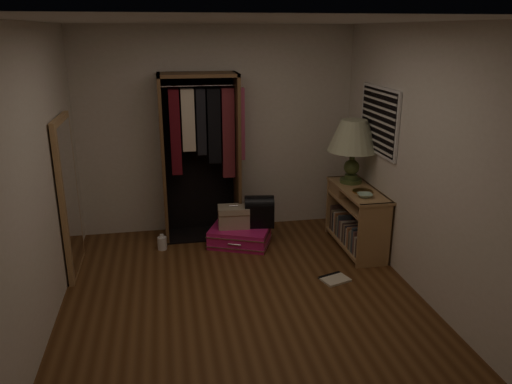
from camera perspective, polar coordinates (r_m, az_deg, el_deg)
ground at (r=5.01m, az=-1.41°, el=-12.30°), size 4.00×4.00×0.00m
room_walls at (r=4.50m, az=-0.69°, el=4.81°), size 3.52×4.02×2.60m
console_bookshelf at (r=6.14m, az=11.27°, el=-2.68°), size 0.42×1.12×0.75m
open_wardrobe at (r=6.20m, az=-6.16°, el=5.70°), size 1.02×0.50×2.05m
floor_mirror at (r=5.62m, az=-20.59°, el=-0.52°), size 0.06×0.80×1.70m
pink_suitcase at (r=6.17m, az=-1.87°, el=-5.07°), size 0.86×0.76×0.22m
train_case at (r=6.13m, az=-2.58°, el=-2.81°), size 0.40×0.29×0.28m
black_bag at (r=6.13m, az=0.38°, el=-2.10°), size 0.38×0.28×0.39m
table_lamp at (r=6.08m, az=11.07°, el=6.18°), size 0.77×0.77×0.77m
brass_tray at (r=5.88m, az=12.10°, el=0.08°), size 0.27×0.27×0.01m
ceramic_bowl at (r=5.70m, az=12.33°, el=-0.37°), size 0.19×0.19×0.04m
white_jug at (r=6.15m, az=-10.67°, el=-5.74°), size 0.13×0.13×0.19m
floor_book at (r=5.44m, az=8.90°, el=-9.75°), size 0.34×0.30×0.03m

